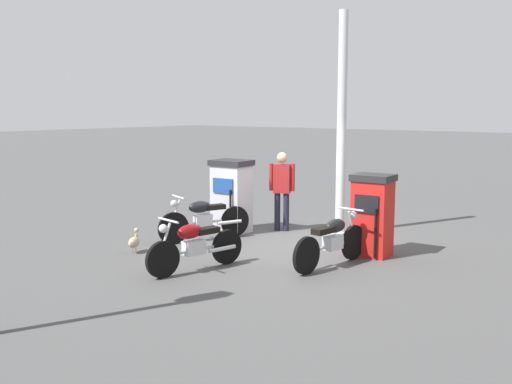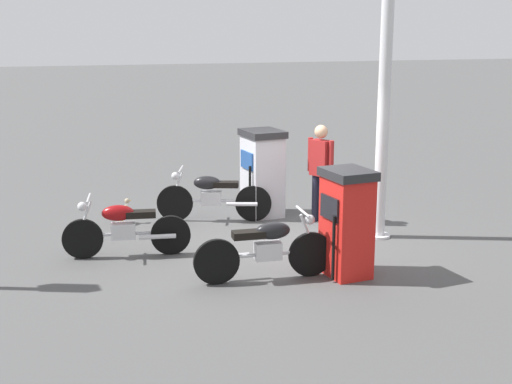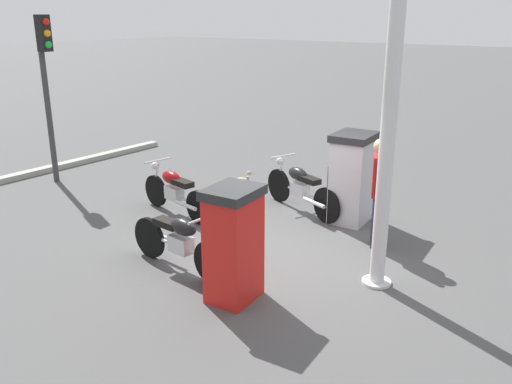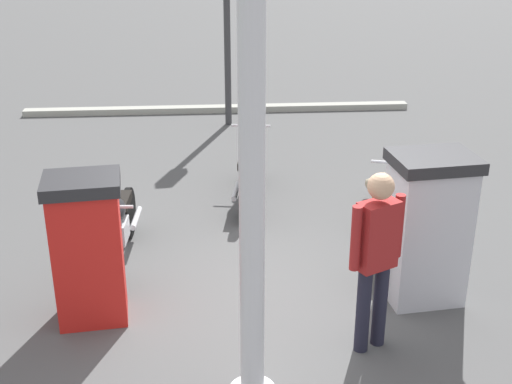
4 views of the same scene
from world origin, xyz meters
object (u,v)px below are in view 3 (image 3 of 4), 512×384
(attendant_person, at_px, (379,185))
(wandering_duck, at_px, (242,182))
(fuel_pump_near, at_px, (352,177))
(motorcycle_far_pump, at_px, (180,241))
(roadside_traffic_light, at_px, (46,70))
(fuel_pump_far, at_px, (233,244))
(motorcycle_extra, at_px, (175,191))
(canopy_support_pole, at_px, (389,118))
(motorcycle_near_pump, at_px, (300,187))

(attendant_person, bearing_deg, wandering_duck, -16.52)
(fuel_pump_near, height_order, motorcycle_far_pump, fuel_pump_near)
(fuel_pump_near, height_order, roadside_traffic_light, roadside_traffic_light)
(fuel_pump_near, relative_size, attendant_person, 0.91)
(fuel_pump_far, distance_m, roadside_traffic_light, 6.75)
(motorcycle_extra, distance_m, roadside_traffic_light, 4.02)
(wandering_duck, height_order, roadside_traffic_light, roadside_traffic_light)
(roadside_traffic_light, distance_m, canopy_support_pole, 7.64)
(wandering_duck, bearing_deg, fuel_pump_near, 174.91)
(motorcycle_far_pump, distance_m, motorcycle_extra, 2.34)
(fuel_pump_near, height_order, canopy_support_pole, canopy_support_pole)
(canopy_support_pole, bearing_deg, fuel_pump_far, 47.11)
(fuel_pump_far, distance_m, attendant_person, 2.74)
(fuel_pump_far, xyz_separation_m, wandering_duck, (2.56, -3.61, -0.55))
(roadside_traffic_light, bearing_deg, motorcycle_extra, 179.91)
(fuel_pump_near, relative_size, fuel_pump_far, 1.05)
(fuel_pump_far, bearing_deg, roadside_traffic_light, -16.33)
(fuel_pump_near, height_order, fuel_pump_far, fuel_pump_near)
(motorcycle_far_pump, bearing_deg, motorcycle_near_pump, -92.25)
(motorcycle_extra, height_order, attendant_person, attendant_person)
(fuel_pump_far, xyz_separation_m, roadside_traffic_light, (6.28, -1.84, 1.64))
(canopy_support_pole, bearing_deg, motorcycle_far_pump, 27.22)
(wandering_duck, bearing_deg, roadside_traffic_light, 25.46)
(fuel_pump_near, relative_size, motorcycle_near_pump, 0.82)
(motorcycle_far_pump, height_order, canopy_support_pole, canopy_support_pole)
(motorcycle_near_pump, distance_m, motorcycle_far_pump, 3.11)
(fuel_pump_far, bearing_deg, canopy_support_pole, -132.89)
(wandering_duck, distance_m, roadside_traffic_light, 4.66)
(motorcycle_near_pump, bearing_deg, wandering_duck, -11.23)
(fuel_pump_near, bearing_deg, motorcycle_far_pump, 70.90)
(motorcycle_near_pump, distance_m, wandering_duck, 1.63)
(motorcycle_near_pump, xyz_separation_m, motorcycle_far_pump, (0.12, 3.11, -0.02))
(motorcycle_far_pump, distance_m, canopy_support_pole, 3.31)
(fuel_pump_near, xyz_separation_m, attendant_person, (-0.81, 0.77, 0.20))
(fuel_pump_near, relative_size, canopy_support_pole, 0.34)
(fuel_pump_far, distance_m, motorcycle_extra, 3.34)
(roadside_traffic_light, bearing_deg, canopy_support_pole, 177.08)
(fuel_pump_near, relative_size, wandering_duck, 3.54)
(motorcycle_far_pump, height_order, attendant_person, attendant_person)
(motorcycle_near_pump, bearing_deg, motorcycle_extra, 39.32)
(motorcycle_near_pump, relative_size, canopy_support_pole, 0.41)
(fuel_pump_far, relative_size, motorcycle_near_pump, 0.77)
(fuel_pump_near, xyz_separation_m, canopy_support_pole, (-1.35, 1.93, 1.47))
(motorcycle_extra, height_order, canopy_support_pole, canopy_support_pole)
(wandering_duck, bearing_deg, attendant_person, 163.48)
(fuel_pump_near, distance_m, motorcycle_far_pump, 3.40)
(motorcycle_extra, distance_m, wandering_duck, 1.80)
(motorcycle_near_pump, height_order, wandering_duck, motorcycle_near_pump)
(attendant_person, height_order, canopy_support_pole, canopy_support_pole)
(motorcycle_extra, bearing_deg, attendant_person, -167.75)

